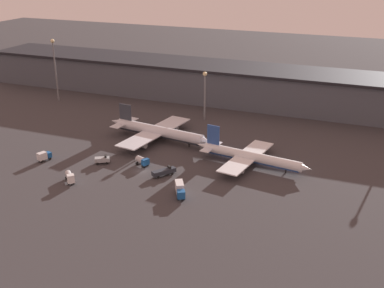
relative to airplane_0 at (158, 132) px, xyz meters
name	(u,v)px	position (x,y,z in m)	size (l,w,h in m)	color
ground	(142,171)	(7.09, -26.63, -3.43)	(600.00, 600.00, 0.00)	#383538
terminal_building	(226,83)	(7.09, 58.89, 5.05)	(249.23, 28.17, 16.88)	#4C515B
airplane_0	(158,132)	(0.00, 0.00, 0.00)	(44.61, 38.56, 11.79)	silver
airplane_1	(250,157)	(37.96, -8.97, -0.52)	(40.66, 31.25, 11.43)	white
service_vehicle_0	(44,156)	(-27.49, -31.76, -1.66)	(3.42, 5.10, 3.20)	#195199
service_vehicle_1	(142,161)	(5.03, -22.65, -1.78)	(5.26, 4.02, 2.85)	#195199
service_vehicle_2	(70,177)	(-9.85, -42.02, -1.72)	(5.82, 5.81, 3.27)	white
service_vehicle_3	(164,172)	(15.10, -27.11, -2.04)	(6.31, 7.60, 2.92)	#282D38
service_vehicle_4	(180,189)	(24.95, -37.32, -1.42)	(5.62, 7.57, 3.63)	#195199
service_vehicle_5	(102,160)	(-8.02, -26.28, -2.05)	(5.26, 4.33, 2.94)	#9EA3A8
lamp_post_0	(55,63)	(-66.58, 29.19, 14.67)	(1.80, 1.80, 29.03)	slate
lamp_post_1	(205,89)	(7.61, 29.19, 9.95)	(1.80, 1.80, 20.48)	slate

